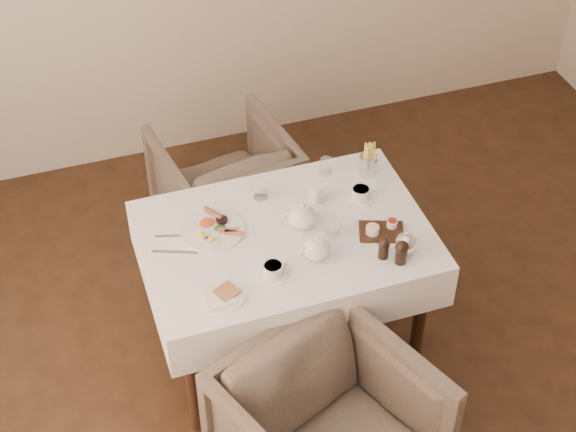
{
  "coord_description": "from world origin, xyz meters",
  "views": [
    {
      "loc": [
        -1.26,
        -1.97,
        3.45
      ],
      "look_at": [
        -0.34,
        0.78,
        0.82
      ],
      "focal_mm": 55.0,
      "sensor_mm": 36.0,
      "label": 1
    }
  ],
  "objects_px": {
    "teapot_centre": "(302,215)",
    "armchair_far": "(225,183)",
    "table": "(286,252)",
    "breakfast_plate": "(212,229)"
  },
  "relations": [
    {
      "from": "table",
      "to": "breakfast_plate",
      "type": "xyz_separation_m",
      "value": [
        -0.3,
        0.13,
        0.13
      ]
    },
    {
      "from": "armchair_far",
      "to": "table",
      "type": "bearing_deg",
      "value": 83.41
    },
    {
      "from": "table",
      "to": "breakfast_plate",
      "type": "relative_size",
      "value": 4.46
    },
    {
      "from": "armchair_far",
      "to": "teapot_centre",
      "type": "distance_m",
      "value": 1.05
    },
    {
      "from": "table",
      "to": "breakfast_plate",
      "type": "distance_m",
      "value": 0.35
    },
    {
      "from": "breakfast_plate",
      "to": "armchair_far",
      "type": "bearing_deg",
      "value": 65.75
    },
    {
      "from": "table",
      "to": "breakfast_plate",
      "type": "bearing_deg",
      "value": 157.48
    },
    {
      "from": "teapot_centre",
      "to": "armchair_far",
      "type": "bearing_deg",
      "value": 106.26
    },
    {
      "from": "armchair_far",
      "to": "teapot_centre",
      "type": "bearing_deg",
      "value": 88.74
    },
    {
      "from": "armchair_far",
      "to": "teapot_centre",
      "type": "xyz_separation_m",
      "value": [
        0.13,
        -0.91,
        0.51
      ]
    }
  ]
}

